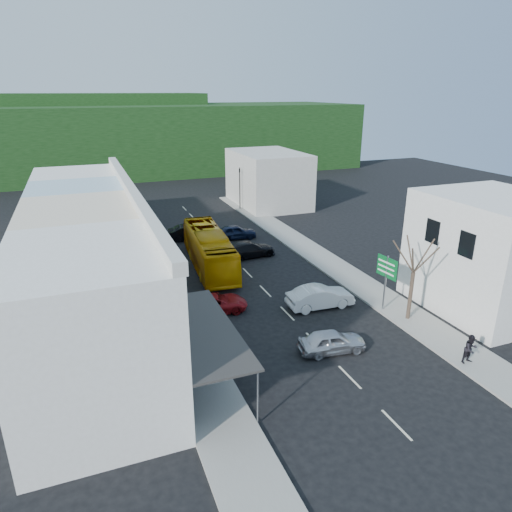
{
  "coord_description": "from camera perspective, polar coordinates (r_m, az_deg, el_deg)",
  "views": [
    {
      "loc": [
        -12.25,
        -25.62,
        14.57
      ],
      "look_at": [
        0.0,
        6.0,
        2.2
      ],
      "focal_mm": 32.0,
      "sensor_mm": 36.0,
      "label": 1
    }
  ],
  "objects": [
    {
      "name": "sidewalk_left",
      "position": [
        38.74,
        -12.59,
        -2.44
      ],
      "size": [
        3.0,
        52.0,
        0.15
      ],
      "primitive_type": "cube",
      "color": "gray",
      "rests_on": "ground"
    },
    {
      "name": "car_white",
      "position": [
        32.74,
        8.01,
        -5.23
      ],
      "size": [
        4.47,
        1.98,
        1.4
      ],
      "primitive_type": "imported",
      "rotation": [
        0.0,
        0.0,
        1.53
      ],
      "color": "silver",
      "rests_on": "ground"
    },
    {
      "name": "bus",
      "position": [
        39.57,
        -5.88,
        0.72
      ],
      "size": [
        3.47,
        11.77,
        3.1
      ],
      "primitive_type": "imported",
      "rotation": [
        0.0,
        0.0,
        -0.08
      ],
      "color": "#DC9706",
      "rests_on": "ground"
    },
    {
      "name": "car_navy_mid",
      "position": [
        47.31,
        -2.59,
        2.98
      ],
      "size": [
        4.53,
        2.14,
        1.4
      ],
      "primitive_type": "imported",
      "rotation": [
        0.0,
        0.0,
        1.49
      ],
      "color": "black",
      "rests_on": "ground"
    },
    {
      "name": "ground",
      "position": [
        31.91,
        3.92,
        -7.17
      ],
      "size": [
        120.0,
        120.0,
        0.0
      ],
      "primitive_type": "plane",
      "color": "black",
      "rests_on": "ground"
    },
    {
      "name": "sidewalk_right",
      "position": [
        43.23,
        7.38,
        0.28
      ],
      "size": [
        3.0,
        52.0,
        0.15
      ],
      "primitive_type": "cube",
      "color": "gray",
      "rests_on": "ground"
    },
    {
      "name": "hillside",
      "position": [
        91.68,
        -14.82,
        14.5
      ],
      "size": [
        80.0,
        26.0,
        14.0
      ],
      "color": "black",
      "rests_on": "ground"
    },
    {
      "name": "distant_block_right",
      "position": [
        61.29,
        1.51,
        9.63
      ],
      "size": [
        8.0,
        12.0,
        7.0
      ],
      "primitive_type": "cube",
      "color": "#B7B2A8",
      "rests_on": "ground"
    },
    {
      "name": "traffic_signal",
      "position": [
        58.77,
        -2.04,
        8.38
      ],
      "size": [
        1.12,
        1.37,
        5.4
      ],
      "primitive_type": null,
      "rotation": [
        0.0,
        0.0,
        2.86
      ],
      "color": "black",
      "rests_on": "ground"
    },
    {
      "name": "car_red",
      "position": [
        31.91,
        -5.16,
        -5.8
      ],
      "size": [
        4.76,
        2.33,
        1.4
      ],
      "primitive_type": "imported",
      "rotation": [
        0.0,
        0.0,
        1.48
      ],
      "color": "maroon",
      "rests_on": "ground"
    },
    {
      "name": "right_building",
      "position": [
        35.24,
        27.37,
        0.27
      ],
      "size": [
        8.0,
        9.0,
        8.0
      ],
      "primitive_type": "cube",
      "color": "silver",
      "rests_on": "ground"
    },
    {
      "name": "direction_sign",
      "position": [
        32.56,
        15.85,
        -3.39
      ],
      "size": [
        0.65,
        1.89,
        4.09
      ],
      "primitive_type": null,
      "rotation": [
        0.0,
        0.0,
        0.12
      ],
      "color": "#085E25",
      "rests_on": "ground"
    },
    {
      "name": "distant_block_left",
      "position": [
        53.87,
        -20.53,
        6.37
      ],
      "size": [
        8.0,
        10.0,
        6.0
      ],
      "primitive_type": "cube",
      "color": "#B7B2A8",
      "rests_on": "ground"
    },
    {
      "name": "pedestrian_left",
      "position": [
        29.95,
        -8.36,
        -7.13
      ],
      "size": [
        0.5,
        0.66,
        1.7
      ],
      "primitive_type": "imported",
      "rotation": [
        0.0,
        0.0,
        1.4
      ],
      "color": "black",
      "rests_on": "sidewalk_left"
    },
    {
      "name": "pedestrian_right",
      "position": [
        28.51,
        25.24,
        -10.49
      ],
      "size": [
        0.7,
        0.45,
        1.7
      ],
      "primitive_type": "imported",
      "rotation": [
        0.0,
        0.0,
        0.01
      ],
      "color": "black",
      "rests_on": "sidewalk_right"
    },
    {
      "name": "shopfront_row",
      "position": [
        32.39,
        -20.4,
        -0.31
      ],
      "size": [
        8.25,
        30.0,
        8.0
      ],
      "color": "silver",
      "rests_on": "ground"
    },
    {
      "name": "car_silver",
      "position": [
        27.58,
        9.46,
        -10.45
      ],
      "size": [
        4.59,
        2.34,
        1.4
      ],
      "primitive_type": "imported",
      "rotation": [
        0.0,
        0.0,
        1.44
      ],
      "color": "silver",
      "rests_on": "ground"
    },
    {
      "name": "street_tree",
      "position": [
        31.24,
        19.07,
        -1.98
      ],
      "size": [
        2.98,
        2.98,
        6.89
      ],
      "primitive_type": null,
      "rotation": [
        0.0,
        0.0,
        -0.19
      ],
      "color": "#372A21",
      "rests_on": "ground"
    },
    {
      "name": "car_black_near",
      "position": [
        42.08,
        -0.88,
        0.79
      ],
      "size": [
        4.65,
        2.26,
        1.4
      ],
      "primitive_type": "imported",
      "rotation": [
        0.0,
        0.0,
        1.67
      ],
      "color": "black",
      "rests_on": "ground"
    },
    {
      "name": "car_black_far",
      "position": [
        47.6,
        -8.07,
        2.9
      ],
      "size": [
        4.54,
        2.18,
        1.4
      ],
      "primitive_type": "imported",
      "rotation": [
        0.0,
        0.0,
        1.48
      ],
      "color": "black",
      "rests_on": "ground"
    }
  ]
}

